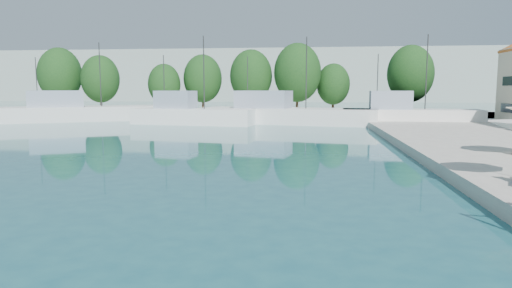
# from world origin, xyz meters

# --- Properties ---
(quay_far) EXTENTS (90.00, 16.00, 0.60)m
(quay_far) POSITION_xyz_m (-8.00, 67.00, 0.30)
(quay_far) COLOR #A29C92
(quay_far) RESTS_ON ground
(hill_west) EXTENTS (180.00, 40.00, 16.00)m
(hill_west) POSITION_xyz_m (-30.00, 160.00, 8.00)
(hill_west) COLOR #98A69D
(hill_west) RESTS_ON ground
(hill_east) EXTENTS (140.00, 40.00, 12.00)m
(hill_east) POSITION_xyz_m (40.00, 180.00, 6.00)
(hill_east) COLOR #98A69D
(hill_east) RESTS_ON ground
(trawler_01) EXTENTS (21.05, 14.54, 10.20)m
(trawler_01) POSITION_xyz_m (-28.82, 57.71, 1.07)
(trawler_01) COLOR silver
(trawler_01) RESTS_ON ground
(trawler_02) EXTENTS (14.29, 5.60, 10.20)m
(trawler_02) POSITION_xyz_m (-13.53, 53.74, 1.07)
(trawler_02) COLOR white
(trawler_02) RESTS_ON ground
(trawler_03) EXTENTS (20.71, 9.08, 10.20)m
(trawler_03) POSITION_xyz_m (-3.00, 56.21, 1.07)
(trawler_03) COLOR white
(trawler_03) RESTS_ON ground
(trawler_04) EXTENTS (14.78, 4.59, 10.20)m
(trawler_04) POSITION_xyz_m (10.53, 55.06, 1.07)
(trawler_04) COLOR silver
(trawler_04) RESTS_ON ground
(tree_01) EXTENTS (6.54, 6.54, 9.69)m
(tree_01) POSITION_xyz_m (-38.41, 70.22, 6.19)
(tree_01) COLOR #3F2B19
(tree_01) RESTS_ON quay_far
(tree_02) EXTENTS (5.69, 5.69, 8.42)m
(tree_02) POSITION_xyz_m (-31.50, 69.42, 5.46)
(tree_02) COLOR #3F2B19
(tree_02) RESTS_ON quay_far
(tree_03) EXTENTS (4.78, 4.78, 7.08)m
(tree_03) POSITION_xyz_m (-21.60, 69.48, 4.68)
(tree_03) COLOR #3F2B19
(tree_03) RESTS_ON quay_far
(tree_04) EXTENTS (5.76, 5.76, 8.52)m
(tree_04) POSITION_xyz_m (-16.17, 71.23, 5.52)
(tree_04) COLOR #3F2B19
(tree_04) RESTS_ON quay_far
(tree_05) EXTENTS (6.11, 6.11, 9.04)m
(tree_05) POSITION_xyz_m (-8.61, 69.47, 5.82)
(tree_05) COLOR #3F2B19
(tree_05) RESTS_ON quay_far
(tree_06) EXTENTS (6.61, 6.61, 9.78)m
(tree_06) POSITION_xyz_m (-1.91, 68.39, 6.25)
(tree_06) COLOR #3F2B19
(tree_06) RESTS_ON quay_far
(tree_07) EXTENTS (4.75, 4.75, 7.03)m
(tree_07) POSITION_xyz_m (3.20, 70.50, 4.65)
(tree_07) COLOR #3F2B19
(tree_07) RESTS_ON quay_far
(tree_08) EXTENTS (6.44, 6.44, 9.54)m
(tree_08) POSITION_xyz_m (13.90, 70.49, 6.11)
(tree_08) COLOR #3F2B19
(tree_08) RESTS_ON quay_far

